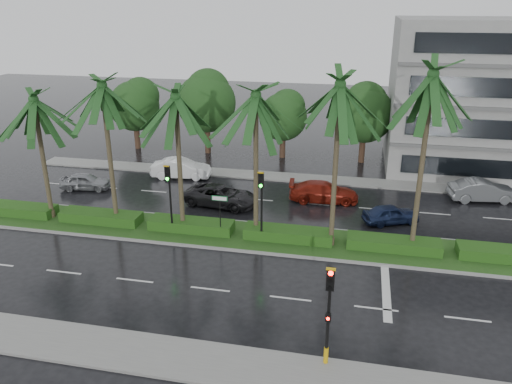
% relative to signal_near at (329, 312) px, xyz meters
% --- Properties ---
extents(ground, '(120.00, 120.00, 0.00)m').
position_rel_signal_near_xyz_m(ground, '(-6.00, 9.39, -2.50)').
color(ground, black).
rests_on(ground, ground).
extents(near_sidewalk, '(40.00, 2.40, 0.12)m').
position_rel_signal_near_xyz_m(near_sidewalk, '(-6.00, -0.81, -2.44)').
color(near_sidewalk, slate).
rests_on(near_sidewalk, ground).
extents(far_sidewalk, '(40.00, 2.00, 0.12)m').
position_rel_signal_near_xyz_m(far_sidewalk, '(-6.00, 21.39, -2.44)').
color(far_sidewalk, slate).
rests_on(far_sidewalk, ground).
extents(median, '(36.00, 4.00, 0.15)m').
position_rel_signal_near_xyz_m(median, '(-6.00, 10.39, -2.42)').
color(median, gray).
rests_on(median, ground).
extents(hedge, '(35.20, 1.40, 0.60)m').
position_rel_signal_near_xyz_m(hedge, '(-6.00, 10.39, -2.05)').
color(hedge, '#224B15').
rests_on(hedge, median).
extents(lane_markings, '(34.00, 13.06, 0.01)m').
position_rel_signal_near_xyz_m(lane_markings, '(-2.96, 8.96, -2.50)').
color(lane_markings, silver).
rests_on(lane_markings, ground).
extents(palm_row, '(26.30, 4.20, 10.57)m').
position_rel_signal_near_xyz_m(palm_row, '(-7.24, 10.41, 5.60)').
color(palm_row, '#3F3524').
rests_on(palm_row, median).
extents(signal_near, '(0.34, 0.45, 4.36)m').
position_rel_signal_near_xyz_m(signal_near, '(0.00, 0.00, 0.00)').
color(signal_near, black).
rests_on(signal_near, near_sidewalk).
extents(signal_median_left, '(0.34, 0.42, 4.36)m').
position_rel_signal_near_xyz_m(signal_median_left, '(-10.00, 9.69, 0.49)').
color(signal_median_left, black).
rests_on(signal_median_left, median).
extents(signal_median_right, '(0.34, 0.42, 4.36)m').
position_rel_signal_near_xyz_m(signal_median_right, '(-4.50, 9.69, 0.49)').
color(signal_median_right, black).
rests_on(signal_median_right, median).
extents(street_sign, '(0.95, 0.09, 2.60)m').
position_rel_signal_near_xyz_m(street_sign, '(-7.00, 9.87, -0.38)').
color(street_sign, black).
rests_on(street_sign, median).
extents(bg_trees, '(32.90, 5.31, 7.67)m').
position_rel_signal_near_xyz_m(bg_trees, '(-5.55, 26.98, 2.07)').
color(bg_trees, '#3D2A1B').
rests_on(bg_trees, ground).
extents(building, '(16.00, 10.00, 12.00)m').
position_rel_signal_near_xyz_m(building, '(11.00, 27.39, 3.50)').
color(building, gray).
rests_on(building, ground).
extents(car_silver, '(2.07, 3.87, 1.25)m').
position_rel_signal_near_xyz_m(car_silver, '(-19.16, 15.78, -1.88)').
color(car_silver, gray).
rests_on(car_silver, ground).
extents(car_white, '(2.19, 4.84, 1.54)m').
position_rel_signal_near_xyz_m(car_white, '(-13.03, 19.74, -1.73)').
color(car_white, white).
rests_on(car_white, ground).
extents(car_darkgrey, '(3.04, 5.33, 1.40)m').
position_rel_signal_near_xyz_m(car_darkgrey, '(-8.36, 14.90, -1.80)').
color(car_darkgrey, black).
rests_on(car_darkgrey, ground).
extents(car_red, '(2.41, 5.01, 1.41)m').
position_rel_signal_near_xyz_m(car_red, '(-1.50, 17.11, -1.80)').
color(car_red, maroon).
rests_on(car_red, ground).
extents(car_blue, '(2.73, 3.85, 1.22)m').
position_rel_signal_near_xyz_m(car_blue, '(3.00, 14.29, -1.90)').
color(car_blue, '#162244').
rests_on(car_blue, ground).
extents(car_grey, '(2.34, 4.80, 1.51)m').
position_rel_signal_near_xyz_m(car_grey, '(9.46, 19.50, -1.75)').
color(car_grey, slate).
rests_on(car_grey, ground).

